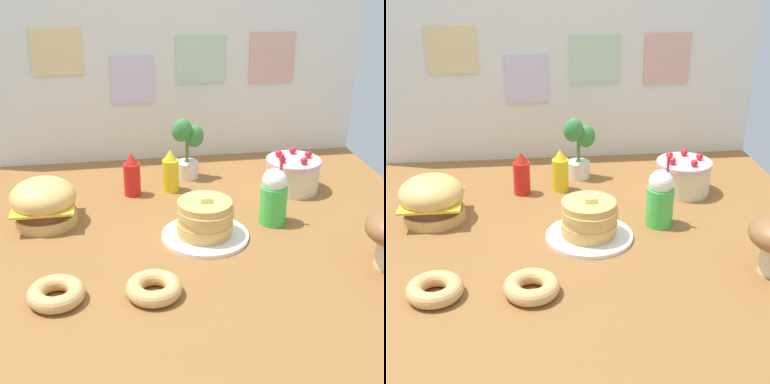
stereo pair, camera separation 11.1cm
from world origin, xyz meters
TOP-DOWN VIEW (x-y plane):
  - ground_plane at (0.00, 0.00)cm, footprint 198.95×182.05cm
  - back_wall at (0.06, 90.42)cm, footprint 198.95×4.20cm
  - burger at (-60.33, 22.02)cm, footprint 26.65×26.65cm
  - pancake_stack at (2.16, -1.05)cm, footprint 34.16×34.16cm
  - layer_cake at (50.53, 38.08)cm, footprint 25.08×25.08cm
  - ketchup_bottle at (-23.08, 44.04)cm, footprint 7.64×7.64cm
  - mustard_bottle at (-5.33, 46.02)cm, footprint 7.64×7.64cm
  - cream_soda_cup at (31.97, 7.03)cm, footprint 11.05×11.05cm
  - donut_pink_glaze at (-52.77, -35.32)cm, footprint 18.69×18.69cm
  - donut_chocolate at (-21.37, -37.21)cm, footprint 18.69×18.69cm
  - potted_plant at (4.33, 60.49)cm, footprint 14.99×11.09cm

SIDE VIEW (x-z plane):
  - ground_plane at x=0.00cm, z-range -2.00..0.00cm
  - donut_pink_glaze at x=-52.77cm, z-range 0.18..5.80cm
  - donut_chocolate at x=-21.37cm, z-range 0.18..5.80cm
  - pancake_stack at x=2.16cm, z-range -1.91..15.68cm
  - layer_cake at x=50.53cm, z-range -1.37..16.92cm
  - burger at x=-60.33cm, z-range -0.48..18.74cm
  - ketchup_bottle at x=-23.08cm, z-range -0.75..19.35cm
  - mustard_bottle at x=-5.33cm, z-range -0.75..19.35cm
  - cream_soda_cup at x=31.97cm, z-range -3.28..26.88cm
  - potted_plant at x=4.33cm, z-range 1.05..31.70cm
  - back_wall at x=0.06cm, z-range 0.54..82.75cm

